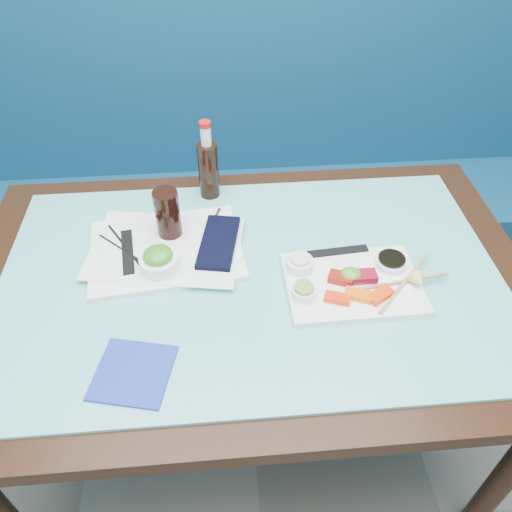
{
  "coord_description": "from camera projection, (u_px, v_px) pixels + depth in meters",
  "views": [
    {
      "loc": [
        -0.06,
        0.6,
        1.63
      ],
      "look_at": [
        0.01,
        1.47,
        0.8
      ],
      "focal_mm": 35.0,
      "sensor_mm": 36.0,
      "label": 1
    }
  ],
  "objects": [
    {
      "name": "booth_bench",
      "position": [
        236.0,
        197.0,
        2.09
      ],
      "size": [
        3.0,
        0.56,
        1.17
      ],
      "color": "navy",
      "rests_on": "ground"
    },
    {
      "name": "dining_table",
      "position": [
        251.0,
        300.0,
        1.28
      ],
      "size": [
        1.4,
        0.9,
        0.75
      ],
      "color": "black",
      "rests_on": "ground"
    },
    {
      "name": "glass_top",
      "position": [
        251.0,
        276.0,
        1.22
      ],
      "size": [
        1.22,
        0.76,
        0.01
      ],
      "primitive_type": "cube",
      "color": "#5AB3B5",
      "rests_on": "dining_table"
    },
    {
      "name": "sashimi_plate",
      "position": [
        353.0,
        284.0,
        1.19
      ],
      "size": [
        0.32,
        0.23,
        0.02
      ],
      "primitive_type": "cube",
      "rotation": [
        0.0,
        0.0,
        0.01
      ],
      "color": "white",
      "rests_on": "glass_top"
    },
    {
      "name": "salmon_left",
      "position": [
        337.0,
        298.0,
        1.13
      ],
      "size": [
        0.06,
        0.05,
        0.01
      ],
      "primitive_type": "cube",
      "rotation": [
        0.0,
        0.0,
        -0.35
      ],
      "color": "#F52B09",
      "rests_on": "sashimi_plate"
    },
    {
      "name": "salmon_mid",
      "position": [
        358.0,
        295.0,
        1.14
      ],
      "size": [
        0.07,
        0.05,
        0.02
      ],
      "primitive_type": "cube",
      "rotation": [
        0.0,
        0.0,
        -0.4
      ],
      "color": "#FF5E0A",
      "rests_on": "sashimi_plate"
    },
    {
      "name": "salmon_right",
      "position": [
        380.0,
        295.0,
        1.14
      ],
      "size": [
        0.07,
        0.06,
        0.02
      ],
      "primitive_type": "cube",
      "rotation": [
        0.0,
        0.0,
        0.57
      ],
      "color": "#FF360A",
      "rests_on": "sashimi_plate"
    },
    {
      "name": "tuna_left",
      "position": [
        341.0,
        278.0,
        1.18
      ],
      "size": [
        0.07,
        0.05,
        0.02
      ],
      "primitive_type": "cube",
      "rotation": [
        0.0,
        0.0,
        -0.41
      ],
      "color": "maroon",
      "rests_on": "sashimi_plate"
    },
    {
      "name": "tuna_right",
      "position": [
        363.0,
        276.0,
        1.18
      ],
      "size": [
        0.06,
        0.04,
        0.02
      ],
      "primitive_type": "cube",
      "rotation": [
        0.0,
        0.0,
        0.0
      ],
      "color": "maroon",
      "rests_on": "sashimi_plate"
    },
    {
      "name": "seaweed_garnish",
      "position": [
        351.0,
        274.0,
        1.18
      ],
      "size": [
        0.05,
        0.05,
        0.03
      ],
      "primitive_type": "ellipsoid",
      "rotation": [
        0.0,
        0.0,
        -0.0
      ],
      "color": "#439322",
      "rests_on": "sashimi_plate"
    },
    {
      "name": "ramekin_wasabi",
      "position": [
        303.0,
        292.0,
        1.14
      ],
      "size": [
        0.07,
        0.07,
        0.02
      ],
      "primitive_type": "cylinder",
      "rotation": [
        0.0,
        0.0,
        -0.26
      ],
      "color": "white",
      "rests_on": "sashimi_plate"
    },
    {
      "name": "wasabi_fill",
      "position": [
        304.0,
        287.0,
        1.13
      ],
      "size": [
        0.06,
        0.06,
        0.01
      ],
      "primitive_type": "cylinder",
      "rotation": [
        0.0,
        0.0,
        -0.37
      ],
      "color": "olive",
      "rests_on": "ramekin_wasabi"
    },
    {
      "name": "ramekin_ginger",
      "position": [
        300.0,
        264.0,
        1.2
      ],
      "size": [
        0.07,
        0.07,
        0.03
      ],
      "primitive_type": "cylinder",
      "rotation": [
        0.0,
        0.0,
        0.11
      ],
      "color": "white",
      "rests_on": "sashimi_plate"
    },
    {
      "name": "ginger_fill",
      "position": [
        300.0,
        259.0,
        1.19
      ],
      "size": [
        0.05,
        0.05,
        0.01
      ],
      "primitive_type": "cylinder",
      "rotation": [
        0.0,
        0.0,
        -0.09
      ],
      "color": "beige",
      "rests_on": "ramekin_ginger"
    },
    {
      "name": "soy_dish",
      "position": [
        391.0,
        262.0,
        1.22
      ],
      "size": [
        0.1,
        0.1,
        0.02
      ],
      "primitive_type": "cylinder",
      "rotation": [
        0.0,
        0.0,
        0.38
      ],
      "color": "white",
      "rests_on": "sashimi_plate"
    },
    {
      "name": "soy_fill",
      "position": [
        392.0,
        259.0,
        1.21
      ],
      "size": [
        0.08,
        0.08,
        0.01
      ],
      "primitive_type": "cylinder",
      "rotation": [
        0.0,
        0.0,
        0.21
      ],
      "color": "black",
      "rests_on": "soy_dish"
    },
    {
      "name": "lemon_wedge",
      "position": [
        419.0,
        281.0,
        1.15
      ],
      "size": [
        0.04,
        0.04,
        0.04
      ],
      "primitive_type": "cone",
      "rotation": [
        1.57,
        0.0,
        0.15
      ],
      "color": "#DDE16B",
      "rests_on": "sashimi_plate"
    },
    {
      "name": "chopstick_sleeve",
      "position": [
        338.0,
        251.0,
        1.25
      ],
      "size": [
        0.16,
        0.04,
        0.0
      ],
      "primitive_type": "cube",
      "rotation": [
        0.0,
        0.0,
        0.08
      ],
      "color": "black",
      "rests_on": "sashimi_plate"
    },
    {
      "name": "wooden_chopstick_a",
      "position": [
        401.0,
        282.0,
        1.17
      ],
      "size": [
        0.24,
        0.04,
        0.01
      ],
      "primitive_type": "cylinder",
      "rotation": [
        1.57,
        0.0,
        -1.43
      ],
      "color": "#9A6B48",
      "rests_on": "sashimi_plate"
    },
    {
      "name": "wooden_chopstick_b",
      "position": [
        405.0,
        282.0,
        1.17
      ],
      "size": [
        0.17,
        0.19,
        0.01
      ],
      "primitive_type": "cylinder",
      "rotation": [
        1.57,
        0.0,
        -0.75
      ],
      "color": "tan",
      "rests_on": "sashimi_plate"
    },
    {
      "name": "serving_tray",
      "position": [
        166.0,
        250.0,
        1.28
      ],
      "size": [
        0.41,
        0.32,
        0.01
      ],
      "primitive_type": "cube",
      "rotation": [
        0.0,
        0.0,
        0.11
      ],
      "color": "white",
      "rests_on": "glass_top"
    },
    {
      "name": "paper_placemat",
      "position": [
        166.0,
        247.0,
        1.27
      ],
      "size": [
        0.42,
        0.32,
        0.0
      ],
      "primitive_type": "cube",
      "rotation": [
        0.0,
        0.0,
        -0.17
      ],
      "color": "white",
      "rests_on": "serving_tray"
    },
    {
      "name": "seaweed_bowl",
      "position": [
        159.0,
        263.0,
        1.2
      ],
      "size": [
        0.1,
        0.1,
        0.04
      ],
      "primitive_type": "cylinder",
      "rotation": [
        0.0,
        0.0,
        0.03
      ],
      "color": "white",
      "rests_on": "serving_tray"
    },
    {
      "name": "seaweed_salad",
      "position": [
        158.0,
        255.0,
        1.19
      ],
      "size": [
        0.08,
        0.08,
        0.04
      ],
      "primitive_type": "ellipsoid",
      "rotation": [
        0.0,
        0.0,
        0.06
      ],
      "color": "#2F7B1C",
      "rests_on": "seaweed_bowl"
    },
    {
      "name": "cola_glass",
      "position": [
        168.0,
        214.0,
        1.27
      ],
      "size": [
        0.06,
        0.06,
        0.13
      ],
      "primitive_type": "cylinder",
      "rotation": [
        0.0,
        0.0,
        0.01
      ],
      "color": "black",
      "rests_on": "serving_tray"
    },
    {
      "name": "navy_pouch",
      "position": [
        219.0,
        242.0,
        1.27
      ],
      "size": [
        0.12,
        0.21,
        0.02
      ],
      "primitive_type": "cube",
      "rotation": [
        0.0,
        0.0,
        -0.19
      ],
      "color": "black",
      "rests_on": "serving_tray"
    },
    {
      "name": "fork",
      "position": [
        215.0,
        218.0,
        1.35
      ],
      "size": [
        0.04,
        0.08,
        0.01
      ],
      "primitive_type": "cylinder",
      "rotation": [
        1.57,
        0.0,
        -0.35
      ],
      "color": "silver",
      "rests_on": "serving_tray"
    },
    {
      "name": "black_chopstick_a",
      "position": [
        126.0,
        252.0,
        1.26
      ],
      "size": [
        0.15,
        0.14,
        0.01
      ],
      "primitive_type": "cylinder",
      "rotation": [
        1.57,
        0.0,
        0.82
      ],
      "color": "black",
      "rests_on": "serving_tray"
    },
    {
      "name": "black_chopstick_b",
      "position": [
        129.0,
        251.0,
        1.26
      ],
      "size": [
        0.13,
        0.21,
        0.01
      ],
      "primitive_type": "cylinder",
      "rotation": [
        1.57,
        0.0,
        0.54
      ],
      "color": "black",
      "rests_on": "serving_tray"
    },
    {
      "name": "tray_sleeve",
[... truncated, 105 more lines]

